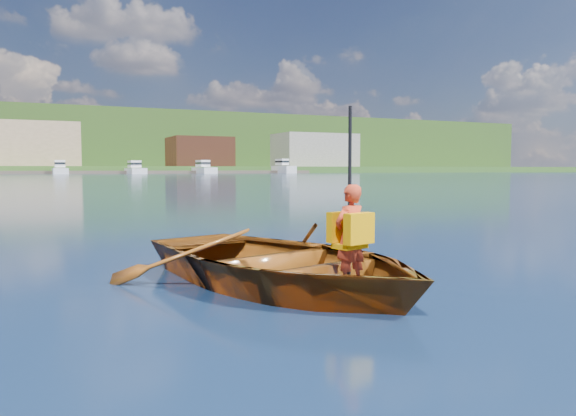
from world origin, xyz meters
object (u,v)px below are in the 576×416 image
object	(u,v)px
rowboat	(280,262)
dock	(8,172)
marina_yachts	(3,169)
child_paddler	(350,235)

from	to	relation	value
rowboat	dock	distance (m)	147.62
rowboat	marina_yachts	bearing A→B (deg)	93.60
rowboat	dock	xyz separation A→B (m)	(-8.18, 147.39, 0.14)
child_paddler	dock	size ratio (longest dim) A/B	0.01
child_paddler	rowboat	bearing A→B (deg)	115.73
child_paddler	dock	bearing A→B (deg)	93.31
dock	marina_yachts	distance (m)	4.81
child_paddler	dock	xyz separation A→B (m)	(-8.58, 148.21, -0.23)
dock	marina_yachts	bearing A→B (deg)	-99.64
rowboat	child_paddler	bearing A→B (deg)	-64.27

